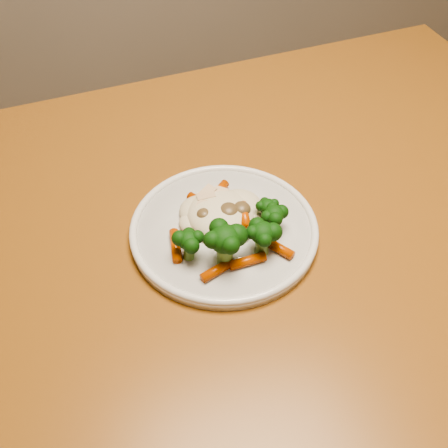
# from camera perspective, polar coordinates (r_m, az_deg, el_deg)

# --- Properties ---
(dining_table) EXTENTS (1.20, 0.86, 0.75)m
(dining_table) POSITION_cam_1_polar(r_m,az_deg,el_deg) (0.81, 0.10, -5.64)
(dining_table) COLOR #945A22
(dining_table) RESTS_ON ground
(plate) EXTENTS (0.24, 0.24, 0.01)m
(plate) POSITION_cam_1_polar(r_m,az_deg,el_deg) (0.72, 0.00, -0.74)
(plate) COLOR silver
(plate) RESTS_ON dining_table
(meal) EXTENTS (0.15, 0.16, 0.05)m
(meal) POSITION_cam_1_polar(r_m,az_deg,el_deg) (0.69, 0.61, -0.06)
(meal) COLOR beige
(meal) RESTS_ON plate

